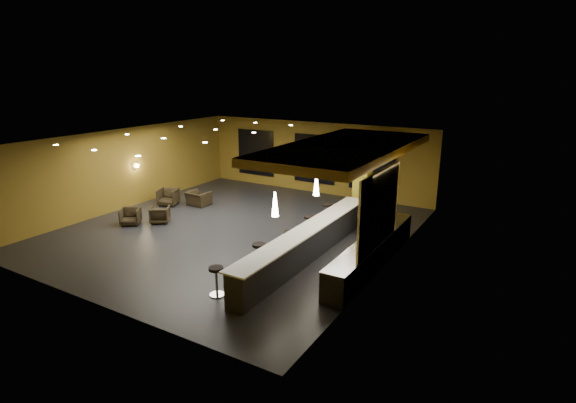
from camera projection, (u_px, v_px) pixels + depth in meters
The scene contains 34 objects.
floor at pixel (237, 231), 17.32m from camera, with size 12.00×13.00×0.10m, color black.
ceiling at pixel (234, 138), 16.31m from camera, with size 12.00×13.00×0.10m, color black.
wall_back at pixel (315, 158), 22.22m from camera, with size 12.00×0.10×3.50m, color olive.
wall_front at pixel (79, 240), 11.40m from camera, with size 12.00×0.10×3.50m, color olive.
wall_left at pixel (125, 168), 19.76m from camera, with size 0.10×13.00×3.50m, color olive.
wall_right at pixel (393, 210), 13.86m from camera, with size 0.10×13.00×3.50m, color olive.
wood_soffit at pixel (346, 148), 15.23m from camera, with size 3.60×8.00×0.28m, color olive.
window_left at pixel (256, 153), 23.86m from camera, with size 2.20×0.06×2.40m, color black.
window_center at pixel (314, 159), 22.15m from camera, with size 2.20×0.06×2.40m, color black.
window_right at pixel (372, 165), 20.68m from camera, with size 2.20×0.06×2.40m, color black.
tile_backsplash at pixel (379, 210), 13.01m from camera, with size 0.06×3.20×2.40m, color white.
bar_counter at pixel (308, 244), 14.56m from camera, with size 0.60×8.00×1.00m, color black.
bar_top at pixel (308, 228), 14.41m from camera, with size 0.78×8.10×0.05m, color white.
prep_counter at pixel (372, 253), 14.01m from camera, with size 0.70×6.00×0.86m, color black.
prep_top at pixel (373, 239), 13.88m from camera, with size 0.72×6.00×0.03m, color silver.
wall_shelf_lower at pixel (371, 225), 13.02m from camera, with size 0.30×1.50×0.03m, color silver.
wall_shelf_upper at pixel (372, 210), 12.90m from camera, with size 0.30×1.50×0.03m, color silver.
column at pixel (363, 178), 18.01m from camera, with size 0.60×0.60×3.50m, color #A09323.
wall_sconce at pixel (137, 166), 20.08m from camera, with size 0.22×0.22×0.22m, color #FFE5B2.
pendant_0 at pixel (275, 204), 12.38m from camera, with size 0.20×0.20×0.70m, color white.
pendant_1 at pixel (316, 185), 14.45m from camera, with size 0.20×0.20×0.70m, color white.
pendant_2 at pixel (347, 171), 16.51m from camera, with size 0.20×0.20×0.70m, color white.
staff_a at pixel (365, 215), 16.27m from camera, with size 0.62×0.41×1.71m, color black.
staff_b at pixel (374, 211), 16.83m from camera, with size 0.82×0.64×1.68m, color black.
staff_c at pixel (385, 215), 15.97m from camera, with size 0.92×0.60×1.89m, color black.
armchair_a at pixel (130, 216), 17.79m from camera, with size 0.72×0.74×0.67m, color black.
armchair_b at pixel (160, 215), 18.02m from camera, with size 0.71×0.73×0.67m, color black.
armchair_c at pixel (168, 197), 20.34m from camera, with size 0.81×0.83×0.76m, color black.
armchair_d at pixel (198, 198), 20.34m from camera, with size 0.98×0.86×0.64m, color black.
bar_stool_0 at pixel (216, 277), 12.11m from camera, with size 0.42×0.42×0.83m.
bar_stool_1 at pixel (259, 253), 13.67m from camera, with size 0.43×0.43×0.85m.
bar_stool_2 at pixel (290, 240), 14.82m from camera, with size 0.42×0.42×0.82m.
bar_stool_3 at pixel (309, 224), 16.36m from camera, with size 0.41×0.41×0.82m.
bar_stool_4 at pixel (327, 211), 17.76m from camera, with size 0.43×0.43×0.85m.
Camera 1 is at (9.99, -13.03, 5.90)m, focal length 28.00 mm.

